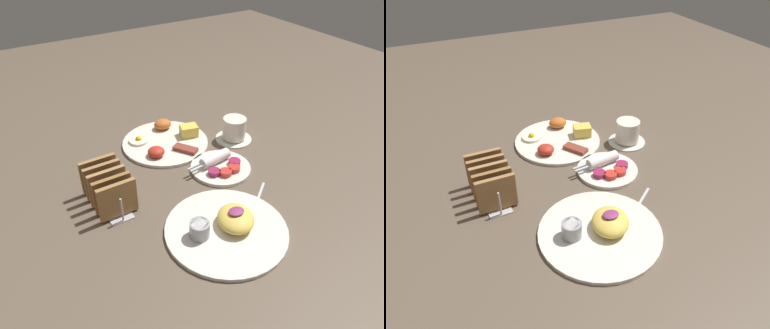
{
  "view_description": "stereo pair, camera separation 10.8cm",
  "coord_description": "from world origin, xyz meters",
  "views": [
    {
      "loc": [
        -0.39,
        -0.72,
        0.65
      ],
      "look_at": [
        0.08,
        0.03,
        0.03
      ],
      "focal_mm": 35.0,
      "sensor_mm": 36.0,
      "label": 1
    },
    {
      "loc": [
        -0.29,
        -0.77,
        0.65
      ],
      "look_at": [
        0.08,
        0.03,
        0.03
      ],
      "focal_mm": 35.0,
      "sensor_mm": 36.0,
      "label": 2
    }
  ],
  "objects": [
    {
      "name": "coffee_cup",
      "position": [
        0.3,
        0.12,
        0.04
      ],
      "size": [
        0.12,
        0.12,
        0.08
      ],
      "color": "silver",
      "rests_on": "ground_plane"
    },
    {
      "name": "plate_breakfast",
      "position": [
        0.09,
        0.21,
        0.01
      ],
      "size": [
        0.28,
        0.28,
        0.05
      ],
      "color": "silver",
      "rests_on": "ground_plane"
    },
    {
      "name": "plate_condiments",
      "position": [
        0.16,
        0.0,
        0.01
      ],
      "size": [
        0.19,
        0.18,
        0.04
      ],
      "color": "silver",
      "rests_on": "ground_plane"
    },
    {
      "name": "teaspoon",
      "position": [
        0.16,
        -0.17,
        0.0
      ],
      "size": [
        0.11,
        0.08,
        0.01
      ],
      "color": "silver",
      "rests_on": "ground_plane"
    },
    {
      "name": "plate_foreground",
      "position": [
        0.03,
        -0.22,
        0.01
      ],
      "size": [
        0.3,
        0.3,
        0.06
      ],
      "color": "silver",
      "rests_on": "ground_plane"
    },
    {
      "name": "ground_plane",
      "position": [
        0.0,
        0.0,
        0.0
      ],
      "size": [
        3.0,
        3.0,
        0.0
      ],
      "primitive_type": "plane",
      "color": "brown"
    },
    {
      "name": "toast_rack",
      "position": [
        -0.17,
        0.03,
        0.05
      ],
      "size": [
        0.1,
        0.18,
        0.1
      ],
      "color": "#B7B7BC",
      "rests_on": "ground_plane"
    }
  ]
}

